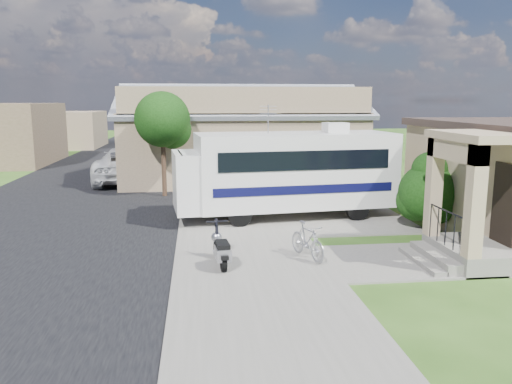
{
  "coord_description": "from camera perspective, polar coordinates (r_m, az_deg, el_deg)",
  "views": [
    {
      "loc": [
        -2.35,
        -13.03,
        4.17
      ],
      "look_at": [
        -0.5,
        2.5,
        1.3
      ],
      "focal_mm": 35.0,
      "sensor_mm": 36.0,
      "label": 1
    }
  ],
  "objects": [
    {
      "name": "pickup_truck",
      "position": [
        26.89,
        -14.44,
        3.09
      ],
      "size": [
        3.31,
        6.63,
        1.8
      ],
      "primitive_type": "imported",
      "rotation": [
        0.0,
        0.0,
        3.19
      ],
      "color": "silver",
      "rests_on": "ground"
    },
    {
      "name": "driveway_slab",
      "position": [
        18.42,
        5.46,
        -2.65
      ],
      "size": [
        7.0,
        6.0,
        0.05
      ],
      "primitive_type": "cube",
      "color": "#67635C",
      "rests_on": "ground"
    },
    {
      "name": "motorhome",
      "position": [
        17.84,
        3.56,
        2.46
      ],
      "size": [
        7.99,
        3.22,
        3.99
      ],
      "rotation": [
        0.0,
        0.0,
        0.1
      ],
      "color": "silver",
      "rests_on": "ground"
    },
    {
      "name": "warehouse",
      "position": [
        27.19,
        -1.82,
        5.79
      ],
      "size": [
        12.5,
        8.4,
        5.04
      ],
      "color": "#77624A",
      "rests_on": "ground"
    },
    {
      "name": "van",
      "position": [
        33.84,
        -13.37,
        4.5
      ],
      "size": [
        2.9,
        6.08,
        1.71
      ],
      "primitive_type": "imported",
      "rotation": [
        0.0,
        0.0,
        0.09
      ],
      "color": "silver",
      "rests_on": "ground"
    },
    {
      "name": "garden_hose",
      "position": [
        14.75,
        18.36,
        -6.15
      ],
      "size": [
        0.46,
        0.46,
        0.21
      ],
      "primitive_type": "cylinder",
      "color": "#145A12",
      "rests_on": "ground"
    },
    {
      "name": "distant_bldg_near",
      "position": [
        48.77,
        -21.97,
        6.63
      ],
      "size": [
        8.0,
        7.0,
        3.2
      ],
      "primitive_type": "cube",
      "color": "#77624A",
      "rests_on": "ground"
    },
    {
      "name": "street_tree_c",
      "position": [
        41.11,
        -8.77,
        8.8
      ],
      "size": [
        2.44,
        2.4,
        4.42
      ],
      "color": "black",
      "rests_on": "ground"
    },
    {
      "name": "ground",
      "position": [
        13.88,
        3.3,
        -7.1
      ],
      "size": [
        120.0,
        120.0,
        0.0
      ],
      "primitive_type": "plane",
      "color": "#244412"
    },
    {
      "name": "street_slab",
      "position": [
        23.96,
        -19.09,
        -0.18
      ],
      "size": [
        9.0,
        80.0,
        0.02
      ],
      "primitive_type": "cube",
      "color": "black",
      "rests_on": "ground"
    },
    {
      "name": "bicycle",
      "position": [
        13.28,
        5.88,
        -5.8
      ],
      "size": [
        0.95,
        1.65,
        0.96
      ],
      "primitive_type": "imported",
      "rotation": [
        0.0,
        0.0,
        0.34
      ],
      "color": "#97979E",
      "rests_on": "ground"
    },
    {
      "name": "sidewalk_slab",
      "position": [
        23.44,
        -3.38,
        0.21
      ],
      "size": [
        4.0,
        80.0,
        0.06
      ],
      "primitive_type": "cube",
      "color": "#67635C",
      "rests_on": "ground"
    },
    {
      "name": "street_tree_b",
      "position": [
        32.12,
        -9.31,
        8.88
      ],
      "size": [
        2.44,
        2.4,
        4.73
      ],
      "color": "black",
      "rests_on": "ground"
    },
    {
      "name": "walk_slab",
      "position": [
        13.8,
        16.51,
        -7.52
      ],
      "size": [
        4.0,
        3.0,
        0.05
      ],
      "primitive_type": "cube",
      "color": "#67635C",
      "rests_on": "ground"
    },
    {
      "name": "scooter",
      "position": [
        12.65,
        -4.06,
        -6.61
      ],
      "size": [
        0.58,
        1.62,
        1.06
      ],
      "rotation": [
        0.0,
        0.0,
        0.1
      ],
      "color": "black",
      "rests_on": "ground"
    },
    {
      "name": "shrub",
      "position": [
        17.1,
        19.17,
        0.19
      ],
      "size": [
        2.09,
        1.99,
        2.56
      ],
      "color": "black",
      "rests_on": "ground"
    },
    {
      "name": "street_tree_a",
      "position": [
        22.14,
        -10.38,
        7.85
      ],
      "size": [
        2.44,
        2.4,
        4.58
      ],
      "color": "black",
      "rests_on": "ground"
    }
  ]
}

